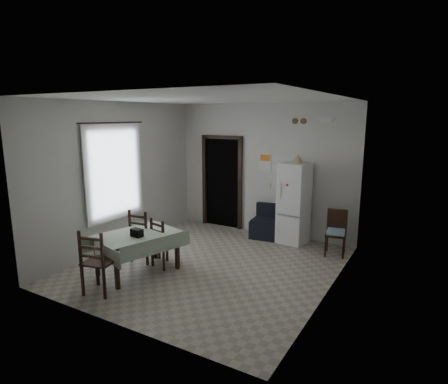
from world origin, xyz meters
TOP-DOWN VIEW (x-y plane):
  - ground at (0.00, 0.00)m, footprint 4.50×4.50m
  - ceiling at (0.00, 0.00)m, footprint 4.20×4.50m
  - wall_back at (0.00, 2.25)m, footprint 4.20×0.02m
  - wall_front at (0.00, -2.25)m, footprint 4.20×0.02m
  - wall_left at (-2.10, 0.00)m, footprint 0.02×4.50m
  - wall_right at (2.10, 0.00)m, footprint 0.02×4.50m
  - doorway at (-1.05, 2.45)m, footprint 1.06×0.52m
  - window_recess at (-2.15, -0.20)m, footprint 0.10×1.20m
  - curtain at (-2.04, -0.20)m, footprint 0.02×1.45m
  - curtain_rod at (-2.03, -0.20)m, footprint 0.02×1.60m
  - calendar at (0.05, 2.24)m, footprint 0.28×0.02m
  - calendar_image at (0.05, 2.23)m, footprint 0.24×0.01m
  - light_switch at (0.15, 2.24)m, footprint 0.08×0.02m
  - vent_left at (0.70, 2.23)m, footprint 0.12×0.03m
  - vent_right at (0.88, 2.23)m, footprint 0.12×0.03m
  - emergency_light at (1.35, 2.21)m, footprint 0.25×0.07m
  - fridge at (0.85, 1.93)m, footprint 0.61×0.61m
  - tan_cone at (0.89, 1.97)m, footprint 0.23×0.23m
  - navy_seat at (0.23, 1.93)m, footprint 0.66×0.65m
  - corner_chair at (1.81, 1.63)m, footprint 0.43×0.43m
  - dining_table at (-0.90, -0.87)m, footprint 1.21×1.52m
  - black_bag at (-0.78, -0.99)m, footprint 0.21×0.14m
  - dining_chair_far_left at (-1.16, -0.40)m, footprint 0.44×0.44m
  - dining_chair_far_right at (-0.67, -0.42)m, footprint 0.46×0.46m
  - dining_chair_near_head at (-0.87, -1.71)m, footprint 0.52×0.52m

SIDE VIEW (x-z plane):
  - ground at x=0.00m, z-range 0.00..0.00m
  - dining_table at x=-0.90m, z-range 0.00..0.69m
  - navy_seat at x=0.23m, z-range 0.00..0.73m
  - corner_chair at x=1.81m, z-range 0.00..0.87m
  - dining_chair_far_right at x=-0.67m, z-range 0.00..0.88m
  - dining_chair_far_left at x=-1.16m, z-range 0.00..0.98m
  - dining_chair_near_head at x=-0.87m, z-range 0.00..1.00m
  - black_bag at x=-0.78m, z-range 0.69..0.82m
  - fridge at x=0.85m, z-range 0.00..1.69m
  - doorway at x=-1.05m, z-range -0.05..2.17m
  - light_switch at x=0.15m, z-range 1.04..1.16m
  - wall_back at x=0.00m, z-range 0.00..2.90m
  - wall_front at x=0.00m, z-range 0.00..2.90m
  - wall_left at x=-2.10m, z-range 0.00..2.90m
  - wall_right at x=2.10m, z-range 0.00..2.90m
  - window_recess at x=-2.15m, z-range 0.75..2.35m
  - curtain at x=-2.04m, z-range 0.62..2.48m
  - calendar at x=0.05m, z-range 1.42..1.82m
  - calendar_image at x=0.05m, z-range 1.65..1.79m
  - tan_cone at x=0.89m, z-range 1.69..1.87m
  - curtain_rod at x=-2.03m, z-range 2.49..2.51m
  - vent_left at x=0.70m, z-range 2.46..2.58m
  - vent_right at x=0.88m, z-range 2.46..2.58m
  - emergency_light at x=1.35m, z-range 2.50..2.59m
  - ceiling at x=0.00m, z-range 2.89..2.91m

